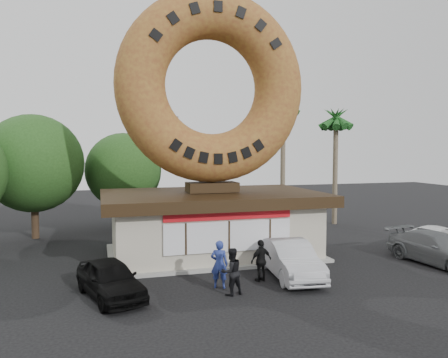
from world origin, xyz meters
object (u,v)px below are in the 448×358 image
person_left (219,264)px  giant_donut (212,87)px  person_center (231,272)px  car_grey (438,249)px  car_black (110,279)px  car_silver (291,259)px  car_white (438,237)px  street_lamp (153,163)px  person_right (261,260)px  donut_shop (212,221)px

person_left → giant_donut: bearing=-78.1°
person_center → car_grey: 10.95m
car_black → car_grey: 15.28m
car_black → car_grey: bearing=-15.5°
person_center → car_silver: size_ratio=0.38×
car_white → street_lamp: bearing=37.2°
street_lamp → person_right: bearing=-80.0°
car_black → car_white: bearing=-7.3°
person_right → car_silver: (1.44, 0.20, -0.10)m
person_center → car_white: (13.27, 4.13, -0.26)m
donut_shop → car_silver: donut_shop is taller
donut_shop → person_center: 6.49m
car_silver → car_black: bearing=-170.0°
person_center → car_white: bearing=-177.5°
person_right → car_grey: 9.15m
giant_donut → person_left: giant_donut is taller
giant_donut → car_grey: bearing=-26.2°
car_black → person_center: bearing=-29.8°
donut_shop → car_black: size_ratio=2.69×
person_right → car_grey: person_right is taller
donut_shop → person_left: (-1.11, -5.43, -0.81)m
car_black → person_left: bearing=-17.8°
person_right → car_black: person_right is taller
car_black → car_silver: size_ratio=0.88×
donut_shop → car_silver: size_ratio=2.36×
person_center → car_black: person_center is taller
donut_shop → car_grey: bearing=-26.1°
person_center → car_grey: (10.85, 1.50, -0.15)m
person_right → car_white: size_ratio=0.38×
person_left → car_silver: (3.35, 0.56, -0.18)m
car_grey → person_right: bearing=172.8°
person_left → car_black: size_ratio=0.46×
person_center → person_right: person_center is taller
person_left → car_grey: person_left is taller
street_lamp → car_black: (-3.46, -15.42, -3.77)m
car_black → car_silver: 7.58m
person_left → car_black: (-4.21, 0.03, -0.25)m
giant_donut → person_center: (-0.90, -6.39, -7.80)m
car_silver → giant_donut: bearing=120.5°
person_center → car_silver: bearing=-169.2°
person_center → person_right: (1.70, 1.30, -0.02)m
person_center → car_white: size_ratio=0.39×
person_center → person_right: bearing=-157.4°
car_black → car_grey: (15.27, 0.53, 0.04)m
street_lamp → car_silver: street_lamp is taller
person_right → giant_donut: bearing=-98.2°
donut_shop → person_right: bearing=-81.0°
street_lamp → car_black: bearing=-102.7°
car_silver → car_white: size_ratio=1.02×
street_lamp → person_left: size_ratio=4.17×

